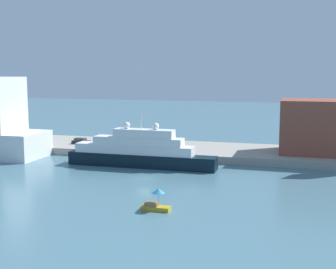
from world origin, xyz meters
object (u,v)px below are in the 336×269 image
(harbor_building, at_px, (327,127))
(parked_car, at_px, (81,141))
(mooring_bollard, at_px, (165,151))
(small_motorboat, at_px, (156,202))
(person_figure, at_px, (89,144))
(large_yacht, at_px, (139,152))
(work_barge, at_px, (89,159))

(harbor_building, bearing_deg, parked_car, -177.27)
(harbor_building, bearing_deg, mooring_bollard, -165.76)
(harbor_building, relative_size, parked_car, 4.30)
(small_motorboat, relative_size, parked_car, 0.91)
(harbor_building, xyz_separation_m, person_figure, (-49.53, -6.94, -4.68))
(large_yacht, height_order, mooring_bollard, large_yacht)
(large_yacht, distance_m, mooring_bollard, 8.76)
(parked_car, bearing_deg, small_motorboat, -52.05)
(parked_car, bearing_deg, person_figure, -46.93)
(parked_car, relative_size, person_figure, 2.52)
(person_figure, height_order, mooring_bollard, person_figure)
(large_yacht, height_order, parked_car, large_yacht)
(small_motorboat, relative_size, person_figure, 2.30)
(large_yacht, distance_m, harbor_building, 38.27)
(large_yacht, bearing_deg, parked_car, 144.36)
(large_yacht, xyz_separation_m, parked_car, (-19.28, 13.82, -0.81))
(person_figure, bearing_deg, small_motorboat, -52.75)
(large_yacht, xyz_separation_m, person_figure, (-15.19, 9.44, -0.62))
(large_yacht, relative_size, small_motorboat, 7.59)
(work_barge, height_order, person_figure, person_figure)
(parked_car, distance_m, person_figure, 6.00)
(work_barge, height_order, harbor_building, harbor_building)
(work_barge, height_order, mooring_bollard, mooring_bollard)
(small_motorboat, height_order, parked_car, small_motorboat)
(work_barge, bearing_deg, mooring_bollard, 19.66)
(harbor_building, distance_m, mooring_bollard, 33.19)
(large_yacht, bearing_deg, mooring_bollard, 72.92)
(large_yacht, distance_m, work_barge, 12.64)
(large_yacht, xyz_separation_m, work_barge, (-11.99, 3.12, -2.51))
(mooring_bollard, bearing_deg, harbor_building, 14.24)
(small_motorboat, xyz_separation_m, person_figure, (-26.78, 35.21, 1.19))
(large_yacht, bearing_deg, person_figure, 148.12)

